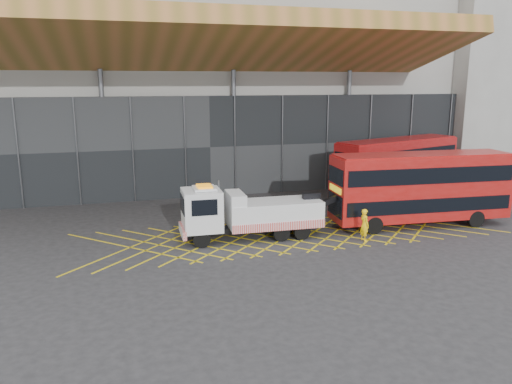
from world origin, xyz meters
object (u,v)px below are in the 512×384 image
object	(u,v)px
bus_second	(397,164)
recovery_truck	(247,213)
bus_towed	(421,186)
worker	(364,225)

from	to	relation	value
bus_second	recovery_truck	bearing A→B (deg)	-169.63
bus_towed	bus_second	distance (m)	8.57
recovery_truck	worker	size ratio (longest dim) A/B	5.12
recovery_truck	bus_towed	size ratio (longest dim) A/B	0.84
bus_towed	recovery_truck	bearing A→B (deg)	-177.58
bus_towed	worker	distance (m)	5.53
worker	bus_second	bearing A→B (deg)	-45.60
recovery_truck	bus_second	size ratio (longest dim) A/B	0.84
bus_towed	bus_second	xyz separation A→B (m)	(3.15, 7.96, -0.03)
recovery_truck	worker	world-z (taller)	recovery_truck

